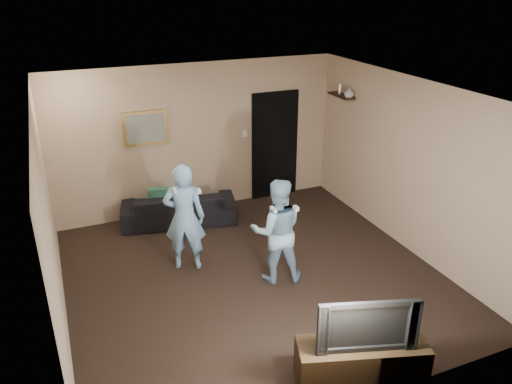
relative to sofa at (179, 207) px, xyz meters
name	(u,v)px	position (x,y,z in m)	size (l,w,h in m)	color
ground	(254,276)	(0.53, -2.06, -0.28)	(5.00, 5.00, 0.00)	black
ceiling	(253,93)	(0.53, -2.06, 2.32)	(5.00, 5.00, 0.04)	silver
wall_back	(198,139)	(0.53, 0.44, 1.02)	(5.00, 0.04, 2.60)	tan
wall_front	(362,296)	(0.53, -4.56, 1.02)	(5.00, 0.04, 2.60)	tan
wall_left	(50,226)	(-1.97, -2.06, 1.02)	(0.04, 5.00, 2.60)	tan
wall_right	(409,166)	(3.03, -2.06, 1.02)	(0.04, 5.00, 2.60)	tan
sofa	(179,207)	(0.00, 0.00, 0.00)	(1.90, 0.74, 0.56)	black
throw_pillow	(160,199)	(-0.31, 0.00, 0.20)	(0.39, 0.12, 0.39)	#1A4F3C
painting_frame	(145,128)	(-0.37, 0.41, 1.32)	(0.72, 0.05, 0.57)	olive
painting_canvas	(146,128)	(-0.37, 0.39, 1.32)	(0.62, 0.01, 0.47)	slate
doorway	(275,145)	(1.98, 0.41, 0.72)	(0.90, 0.06, 2.00)	black
light_switch	(244,133)	(1.38, 0.41, 1.02)	(0.08, 0.02, 0.12)	silver
wall_shelf	(341,95)	(2.92, -0.26, 1.71)	(0.20, 0.60, 0.03)	black
shelf_vase	(349,93)	(2.92, -0.50, 1.81)	(0.16, 0.16, 0.17)	silver
shelf_figurine	(340,89)	(2.92, -0.20, 1.82)	(0.06, 0.06, 0.18)	silver
tv_console	(361,362)	(0.78, -4.32, -0.03)	(1.33, 0.43, 0.47)	black
television	(366,321)	(0.78, -4.32, 0.50)	(1.01, 0.13, 0.58)	black
wii_player_left	(184,217)	(-0.26, -1.44, 0.51)	(0.68, 0.57, 1.58)	#7FB1DC
wii_player_right	(277,231)	(0.80, -2.22, 0.47)	(0.86, 0.75, 1.49)	#8DB2CD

